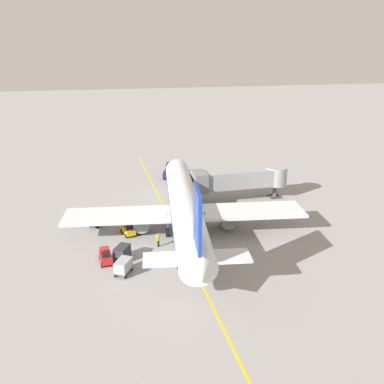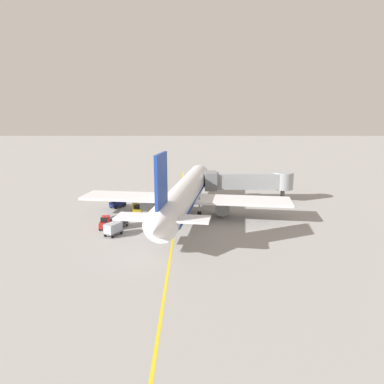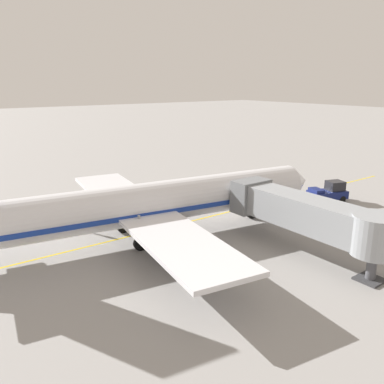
% 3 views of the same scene
% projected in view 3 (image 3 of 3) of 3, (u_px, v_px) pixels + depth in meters
% --- Properties ---
extents(ground_plane, '(400.00, 400.00, 0.00)m').
position_uv_depth(ground_plane, '(143.00, 233.00, 37.67)').
color(ground_plane, gray).
extents(gate_lead_in_line, '(0.24, 80.00, 0.01)m').
position_uv_depth(gate_lead_in_line, '(143.00, 233.00, 37.67)').
color(gate_lead_in_line, gold).
rests_on(gate_lead_in_line, ground).
extents(parked_airliner, '(30.44, 37.29, 10.63)m').
position_uv_depth(parked_airliner, '(148.00, 204.00, 35.80)').
color(parked_airliner, silver).
rests_on(parked_airliner, ground).
extents(jet_bridge, '(15.03, 3.50, 4.98)m').
position_uv_depth(jet_bridge, '(307.00, 214.00, 32.40)').
color(jet_bridge, '#93999E').
rests_on(jet_bridge, ground).
extents(pushback_tractor, '(3.51, 4.88, 2.40)m').
position_uv_depth(pushback_tractor, '(329.00, 192.00, 47.45)').
color(pushback_tractor, navy).
rests_on(pushback_tractor, ground).
extents(baggage_tug_lead, '(2.52, 2.69, 1.62)m').
position_uv_depth(baggage_tug_lead, '(134.00, 196.00, 47.26)').
color(baggage_tug_lead, navy).
rests_on(baggage_tug_lead, ground).
extents(baggage_tug_trailing, '(1.80, 2.72, 1.62)m').
position_uv_depth(baggage_tug_trailing, '(118.00, 209.00, 42.40)').
color(baggage_tug_trailing, gold).
rests_on(baggage_tug_trailing, ground).
extents(baggage_tug_spare, '(1.48, 2.60, 1.62)m').
position_uv_depth(baggage_tug_spare, '(46.00, 214.00, 41.00)').
color(baggage_tug_spare, '#B21E1E').
rests_on(baggage_tug_spare, ground).
extents(baggage_cart_front, '(2.23, 2.85, 1.58)m').
position_uv_depth(baggage_cart_front, '(53.00, 216.00, 39.63)').
color(baggage_cart_front, '#4C4C51').
rests_on(baggage_cart_front, ground).
extents(baggage_cart_second_in_train, '(2.23, 2.85, 1.58)m').
position_uv_depth(baggage_cart_second_in_train, '(20.00, 222.00, 37.96)').
color(baggage_cart_second_in_train, '#4C4C51').
rests_on(baggage_cart_second_in_train, ground).
extents(ground_crew_wing_walker, '(0.57, 0.58, 1.69)m').
position_uv_depth(ground_crew_wing_walker, '(91.00, 224.00, 37.43)').
color(ground_crew_wing_walker, '#232328').
rests_on(ground_crew_wing_walker, ground).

